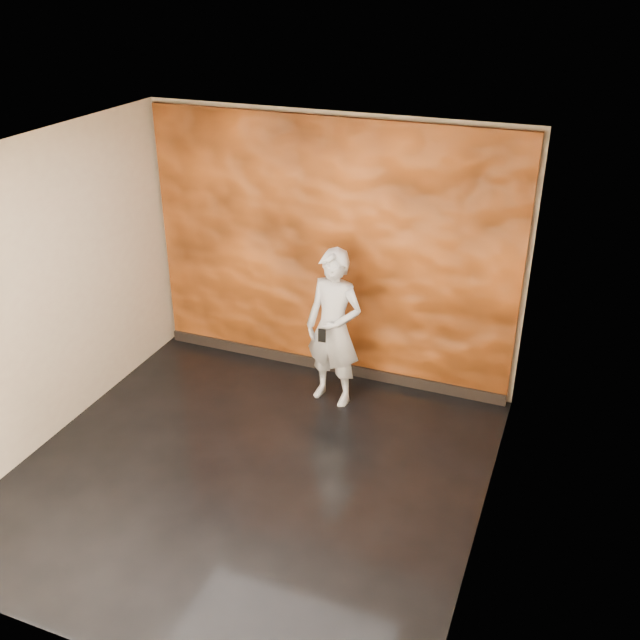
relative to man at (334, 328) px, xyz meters
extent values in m
cube|color=black|center=(-0.26, -1.41, -0.82)|extent=(4.00, 4.00, 0.01)
cube|color=tan|center=(-0.26, 0.59, 0.58)|extent=(4.00, 0.02, 2.80)
cube|color=tan|center=(-0.26, -3.41, 0.58)|extent=(4.00, 0.02, 2.80)
cube|color=tan|center=(-2.26, -1.41, 0.58)|extent=(0.02, 4.00, 2.80)
cube|color=tan|center=(1.74, -1.41, 0.58)|extent=(0.02, 4.00, 2.80)
cube|color=white|center=(-0.26, -1.41, 1.98)|extent=(4.00, 4.00, 0.01)
cube|color=#D15F1E|center=(-0.26, 0.55, 0.56)|extent=(3.90, 0.06, 2.75)
cube|color=black|center=(-0.26, 0.51, -0.76)|extent=(3.90, 0.04, 0.12)
imported|color=#ABAFBC|center=(0.00, 0.00, 0.00)|extent=(0.65, 0.48, 1.64)
cube|color=black|center=(-0.03, -0.24, 0.03)|extent=(0.08, 0.02, 0.14)
camera|label=1|loc=(2.15, -5.85, 3.24)|focal=40.00mm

